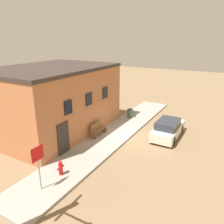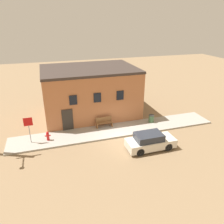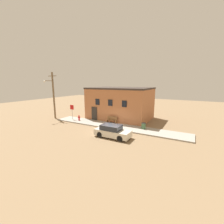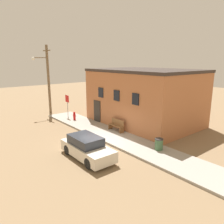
{
  "view_description": "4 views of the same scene",
  "coord_description": "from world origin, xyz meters",
  "px_view_note": "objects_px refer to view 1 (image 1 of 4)",
  "views": [
    {
      "loc": [
        -13.69,
        -6.15,
        7.14
      ],
      "look_at": [
        -0.44,
        1.35,
        2.0
      ],
      "focal_mm": 35.0,
      "sensor_mm": 36.0,
      "label": 1
    },
    {
      "loc": [
        -5.84,
        -15.98,
        9.82
      ],
      "look_at": [
        -0.44,
        1.35,
        2.0
      ],
      "focal_mm": 35.0,
      "sensor_mm": 36.0,
      "label": 2
    },
    {
      "loc": [
        9.17,
        -16.09,
        5.95
      ],
      "look_at": [
        -0.44,
        1.35,
        2.0
      ],
      "focal_mm": 24.0,
      "sensor_mm": 36.0,
      "label": 3
    },
    {
      "loc": [
        12.41,
        -9.09,
        5.94
      ],
      "look_at": [
        -0.44,
        1.35,
        2.0
      ],
      "focal_mm": 35.0,
      "sensor_mm": 36.0,
      "label": 4
    }
  ],
  "objects_px": {
    "stop_sign": "(38,160)",
    "trash_bin": "(130,113)",
    "parked_car": "(168,129)",
    "fire_hydrant": "(61,168)",
    "bench": "(98,129)"
  },
  "relations": [
    {
      "from": "fire_hydrant",
      "to": "bench",
      "type": "bearing_deg",
      "value": 10.89
    },
    {
      "from": "fire_hydrant",
      "to": "parked_car",
      "type": "bearing_deg",
      "value": -24.47
    },
    {
      "from": "stop_sign",
      "to": "parked_car",
      "type": "height_order",
      "value": "stop_sign"
    },
    {
      "from": "fire_hydrant",
      "to": "trash_bin",
      "type": "relative_size",
      "value": 1.06
    },
    {
      "from": "fire_hydrant",
      "to": "trash_bin",
      "type": "height_order",
      "value": "fire_hydrant"
    },
    {
      "from": "bench",
      "to": "parked_car",
      "type": "distance_m",
      "value": 5.28
    },
    {
      "from": "parked_car",
      "to": "stop_sign",
      "type": "bearing_deg",
      "value": 158.75
    },
    {
      "from": "trash_bin",
      "to": "parked_car",
      "type": "relative_size",
      "value": 0.19
    },
    {
      "from": "fire_hydrant",
      "to": "stop_sign",
      "type": "xyz_separation_m",
      "value": [
        -1.39,
        0.02,
        1.21
      ]
    },
    {
      "from": "stop_sign",
      "to": "trash_bin",
      "type": "distance_m",
      "value": 11.57
    },
    {
      "from": "parked_car",
      "to": "bench",
      "type": "bearing_deg",
      "value": 119.4
    },
    {
      "from": "fire_hydrant",
      "to": "stop_sign",
      "type": "height_order",
      "value": "stop_sign"
    },
    {
      "from": "fire_hydrant",
      "to": "stop_sign",
      "type": "bearing_deg",
      "value": 179.28
    },
    {
      "from": "stop_sign",
      "to": "trash_bin",
      "type": "bearing_deg",
      "value": 2.93
    },
    {
      "from": "trash_bin",
      "to": "parked_car",
      "type": "bearing_deg",
      "value": -117.96
    }
  ]
}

